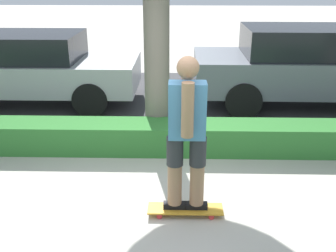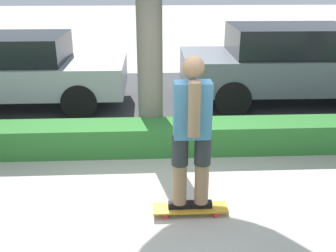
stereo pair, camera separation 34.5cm
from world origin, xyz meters
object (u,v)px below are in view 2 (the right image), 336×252
skateboard (190,208)px  parked_car_middle (293,63)px  parked_car_front (16,69)px  skater_person (192,132)px

skateboard → parked_car_middle: parked_car_middle is taller
parked_car_front → skater_person: bearing=-52.3°
skateboard → skater_person: size_ratio=0.49×
skateboard → skater_person: skater_person is taller
skater_person → parked_car_middle: size_ratio=0.38×
skateboard → skater_person: 0.97m
skateboard → parked_car_middle: 4.95m
parked_car_front → skateboard: bearing=-52.3°
skater_person → parked_car_front: (-3.17, 4.14, -0.25)m
parked_car_middle → skateboard: bearing=-121.2°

